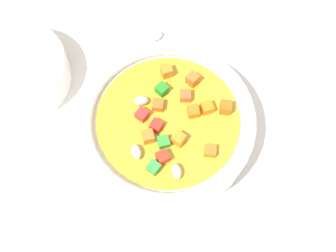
% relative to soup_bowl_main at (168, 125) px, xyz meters
% --- Properties ---
extents(ground_plane, '(1.40, 1.40, 0.02)m').
position_rel_soup_bowl_main_xyz_m(ground_plane, '(0.00, -0.00, -0.04)').
color(ground_plane, silver).
extents(soup_bowl_main, '(0.21, 0.21, 0.06)m').
position_rel_soup_bowl_main_xyz_m(soup_bowl_main, '(0.00, 0.00, 0.00)').
color(soup_bowl_main, white).
rests_on(soup_bowl_main, ground_plane).
extents(spoon, '(0.16, 0.13, 0.01)m').
position_rel_soup_bowl_main_xyz_m(spoon, '(-0.12, -0.10, -0.02)').
color(spoon, silver).
rests_on(spoon, ground_plane).
extents(side_bowl_small, '(0.14, 0.14, 0.04)m').
position_rel_soup_bowl_main_xyz_m(side_bowl_small, '(0.12, -0.18, -0.01)').
color(side_bowl_small, white).
rests_on(side_bowl_small, ground_plane).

